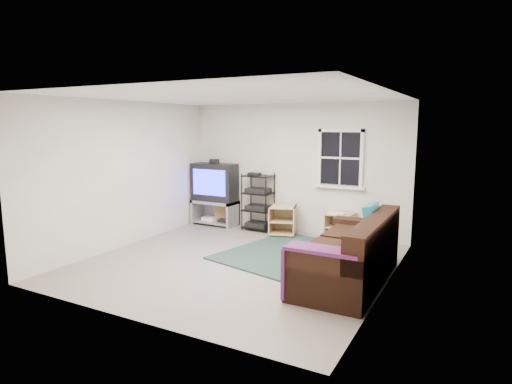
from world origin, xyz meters
The scene contains 8 objects.
room centered at (0.95, 2.27, 1.48)m, with size 4.60×4.62×4.60m.
tv_unit centered at (-1.76, 2.03, 0.79)m, with size 0.98×0.49×1.45m.
av_rack centered at (-0.71, 2.06, 0.52)m, with size 0.60×0.43×1.19m.
side_table_left centered at (-0.08, 1.93, 0.32)m, with size 0.63×0.63×0.59m.
side_table_right centered at (1.06, 2.07, 0.31)m, with size 0.52×0.52×0.55m.
sofa centered at (1.82, 0.03, 0.36)m, with size 1.00×2.25×1.03m.
shag_rug centered at (0.46, 0.82, 0.01)m, with size 1.65×2.26×0.03m, color #332316.
paper_bag centered at (-1.65, 2.15, 0.22)m, with size 0.30×0.19×0.43m, color #987044.
Camera 1 is at (3.36, -5.65, 2.19)m, focal length 30.00 mm.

